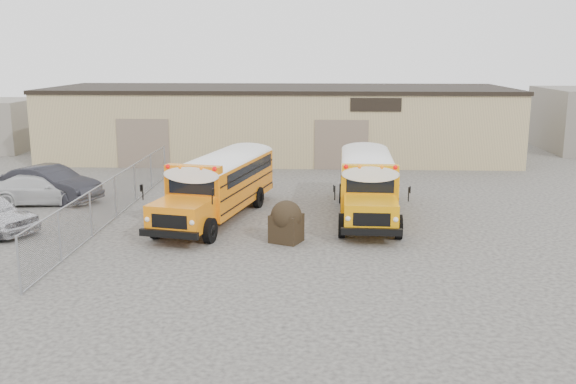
{
  "coord_description": "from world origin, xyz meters",
  "views": [
    {
      "loc": [
        2.56,
        -23.19,
        6.9
      ],
      "look_at": [
        1.44,
        1.12,
        1.6
      ],
      "focal_mm": 40.0,
      "sensor_mm": 36.0,
      "label": 1
    }
  ],
  "objects_px": {
    "school_bus_right": "(363,158)",
    "car_white": "(42,189)",
    "car_dark": "(50,184)",
    "school_bus_left": "(260,160)",
    "tarp_bundle": "(286,221)"
  },
  "relations": [
    {
      "from": "school_bus_left",
      "to": "car_dark",
      "type": "distance_m",
      "value": 10.2
    },
    {
      "from": "school_bus_right",
      "to": "tarp_bundle",
      "type": "height_order",
      "value": "school_bus_right"
    },
    {
      "from": "school_bus_right",
      "to": "car_white",
      "type": "xyz_separation_m",
      "value": [
        -15.18,
        -4.32,
        -0.86
      ]
    },
    {
      "from": "car_white",
      "to": "car_dark",
      "type": "bearing_deg",
      "value": -19.9
    },
    {
      "from": "school_bus_left",
      "to": "tarp_bundle",
      "type": "relative_size",
      "value": 6.05
    },
    {
      "from": "car_dark",
      "to": "school_bus_right",
      "type": "bearing_deg",
      "value": -55.11
    },
    {
      "from": "school_bus_right",
      "to": "tarp_bundle",
      "type": "bearing_deg",
      "value": -109.41
    },
    {
      "from": "school_bus_left",
      "to": "car_white",
      "type": "bearing_deg",
      "value": -160.13
    },
    {
      "from": "school_bus_left",
      "to": "school_bus_right",
      "type": "distance_m",
      "value": 5.35
    },
    {
      "from": "school_bus_right",
      "to": "car_white",
      "type": "distance_m",
      "value": 15.8
    },
    {
      "from": "school_bus_left",
      "to": "car_white",
      "type": "xyz_separation_m",
      "value": [
        -9.88,
        -3.57,
        -0.89
      ]
    },
    {
      "from": "school_bus_left",
      "to": "car_dark",
      "type": "relative_size",
      "value": 1.89
    },
    {
      "from": "school_bus_right",
      "to": "car_white",
      "type": "bearing_deg",
      "value": -164.11
    },
    {
      "from": "car_white",
      "to": "school_bus_right",
      "type": "bearing_deg",
      "value": -81.62
    },
    {
      "from": "school_bus_left",
      "to": "school_bus_right",
      "type": "xyz_separation_m",
      "value": [
        5.29,
        0.75,
        -0.02
      ]
    }
  ]
}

